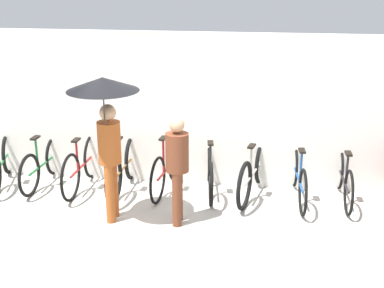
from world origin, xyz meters
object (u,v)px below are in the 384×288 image
at_px(parked_bicycle_7, 298,176).
at_px(pedestrian_center, 177,163).
at_px(parked_bicycle_1, 43,163).
at_px(parked_bicycle_6, 254,172).
at_px(pedestrian_leading, 105,111).
at_px(parked_bicycle_5, 210,171).
at_px(parked_bicycle_3, 123,167).
at_px(parked_bicycle_0, 2,163).
at_px(parked_bicycle_4, 167,167).
at_px(parked_bicycle_8, 344,178).
at_px(parked_bicycle_2, 82,165).

bearing_deg(parked_bicycle_7, pedestrian_center, 117.44).
height_order(parked_bicycle_1, parked_bicycle_6, parked_bicycle_1).
height_order(parked_bicycle_7, pedestrian_leading, pedestrian_leading).
bearing_deg(parked_bicycle_5, parked_bicycle_1, 83.08).
relative_size(parked_bicycle_3, pedestrian_leading, 0.85).
height_order(parked_bicycle_0, parked_bicycle_4, parked_bicycle_4).
height_order(parked_bicycle_5, pedestrian_center, pedestrian_center).
xyz_separation_m(parked_bicycle_5, parked_bicycle_8, (2.08, -0.04, -0.00)).
xyz_separation_m(parked_bicycle_5, parked_bicycle_6, (0.70, -0.02, 0.02)).
height_order(parked_bicycle_5, pedestrian_leading, pedestrian_leading).
relative_size(parked_bicycle_5, parked_bicycle_7, 0.92).
relative_size(parked_bicycle_2, pedestrian_center, 1.11).
height_order(parked_bicycle_2, pedestrian_leading, pedestrian_leading).
bearing_deg(parked_bicycle_3, parked_bicycle_0, 91.87).
height_order(parked_bicycle_5, parked_bicycle_8, parked_bicycle_5).
distance_m(parked_bicycle_5, pedestrian_leading, 2.19).
bearing_deg(parked_bicycle_1, parked_bicycle_7, -87.42).
bearing_deg(parked_bicycle_4, pedestrian_leading, 160.39).
xyz_separation_m(parked_bicycle_5, pedestrian_center, (-0.34, -1.13, 0.54)).
distance_m(parked_bicycle_7, pedestrian_center, 2.09).
height_order(parked_bicycle_5, parked_bicycle_6, parked_bicycle_6).
distance_m(parked_bicycle_3, pedestrian_center, 1.55).
bearing_deg(parked_bicycle_8, parked_bicycle_5, 88.10).
bearing_deg(parked_bicycle_8, pedestrian_center, 113.45).
bearing_deg(pedestrian_leading, parked_bicycle_8, -159.11).
distance_m(parked_bicycle_2, parked_bicycle_5, 2.08).
bearing_deg(pedestrian_center, parked_bicycle_5, -109.26).
bearing_deg(parked_bicycle_6, pedestrian_center, 149.87).
relative_size(parked_bicycle_4, parked_bicycle_6, 0.96).
bearing_deg(parked_bicycle_5, parked_bicycle_7, -101.00).
bearing_deg(parked_bicycle_2, parked_bicycle_3, -88.71).
xyz_separation_m(parked_bicycle_0, parked_bicycle_5, (3.47, 0.09, 0.00)).
xyz_separation_m(parked_bicycle_0, parked_bicycle_2, (1.39, -0.00, 0.03)).
distance_m(parked_bicycle_1, parked_bicycle_8, 4.85).
bearing_deg(parked_bicycle_5, parked_bicycle_6, -99.44).
height_order(parked_bicycle_3, pedestrian_center, pedestrian_center).
bearing_deg(pedestrian_center, parked_bicycle_2, -33.18).
bearing_deg(parked_bicycle_1, parked_bicycle_4, -86.12).
xyz_separation_m(parked_bicycle_0, parked_bicycle_6, (4.16, 0.07, 0.02)).
height_order(parked_bicycle_1, pedestrian_center, pedestrian_center).
relative_size(parked_bicycle_7, pedestrian_center, 1.15).
relative_size(parked_bicycle_5, pedestrian_center, 1.06).
bearing_deg(parked_bicycle_8, parked_bicycle_2, 90.02).
xyz_separation_m(parked_bicycle_3, parked_bicycle_6, (2.08, 0.08, -0.01)).
height_order(parked_bicycle_1, parked_bicycle_4, parked_bicycle_1).
xyz_separation_m(parked_bicycle_1, parked_bicycle_5, (2.77, 0.04, -0.00)).
xyz_separation_m(pedestrian_leading, pedestrian_center, (0.95, 0.10, -0.73)).
bearing_deg(parked_bicycle_6, parked_bicycle_2, 104.53).
bearing_deg(parked_bicycle_4, pedestrian_center, -156.16).
relative_size(parked_bicycle_0, parked_bicycle_5, 0.97).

